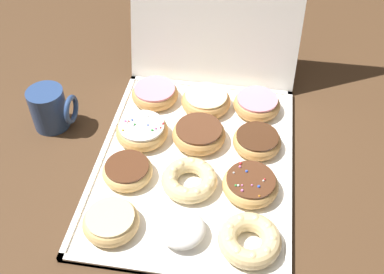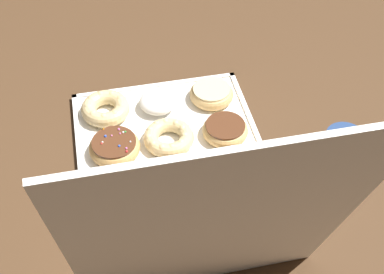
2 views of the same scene
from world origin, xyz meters
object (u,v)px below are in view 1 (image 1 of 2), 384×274
object	(u,v)px
glazed_ring_donut_0	(111,221)
chocolate_frosted_donut_3	(128,171)
donut_box	(194,164)
sprinkle_donut_5	(250,184)
pink_frosted_donut_11	(257,104)
cruller_donut_2	(250,240)
chocolate_frosted_donut_7	(199,134)
sprinkle_donut_6	(142,131)
pink_frosted_donut_9	(155,93)
cruller_donut_4	(192,180)
chocolate_frosted_donut_8	(257,141)
glazed_ring_donut_10	(205,101)
powdered_filled_donut_1	(182,229)
coffee_mug	(50,108)

from	to	relation	value
glazed_ring_donut_0	chocolate_frosted_donut_3	bearing A→B (deg)	90.69
donut_box	chocolate_frosted_donut_3	distance (m)	0.15
sprinkle_donut_5	pink_frosted_donut_11	distance (m)	0.26
cruller_donut_2	chocolate_frosted_donut_7	size ratio (longest dim) A/B	0.97
glazed_ring_donut_0	pink_frosted_donut_11	world-z (taller)	pink_frosted_donut_11
donut_box	sprinkle_donut_6	xyz separation A→B (m)	(-0.13, 0.06, 0.03)
glazed_ring_donut_0	cruller_donut_2	bearing A→B (deg)	-0.04
sprinkle_donut_5	pink_frosted_donut_9	world-z (taller)	sprinkle_donut_5
donut_box	cruller_donut_2	xyz separation A→B (m)	(0.13, -0.19, 0.02)
cruller_donut_2	pink_frosted_donut_9	bearing A→B (deg)	124.08
pink_frosted_donut_11	sprinkle_donut_6	bearing A→B (deg)	-151.81
chocolate_frosted_donut_3	sprinkle_donut_6	distance (m)	0.12
cruller_donut_2	sprinkle_donut_5	world-z (taller)	sprinkle_donut_5
cruller_donut_4	chocolate_frosted_donut_8	xyz separation A→B (m)	(0.13, 0.13, 0.00)
cruller_donut_2	chocolate_frosted_donut_3	bearing A→B (deg)	153.93
pink_frosted_donut_9	donut_box	bearing A→B (deg)	-56.56
pink_frosted_donut_9	cruller_donut_2	bearing A→B (deg)	-55.92
glazed_ring_donut_10	sprinkle_donut_5	bearing A→B (deg)	-62.78
cruller_donut_4	glazed_ring_donut_10	bearing A→B (deg)	91.53
glazed_ring_donut_0	chocolate_frosted_donut_3	size ratio (longest dim) A/B	1.02
glazed_ring_donut_0	powdered_filled_donut_1	size ratio (longest dim) A/B	1.22
chocolate_frosted_donut_3	chocolate_frosted_donut_8	distance (m)	0.30
donut_box	glazed_ring_donut_0	world-z (taller)	glazed_ring_donut_0
glazed_ring_donut_0	sprinkle_donut_5	world-z (taller)	sprinkle_donut_5
chocolate_frosted_donut_8	sprinkle_donut_5	bearing A→B (deg)	-92.83
pink_frosted_donut_9	glazed_ring_donut_10	world-z (taller)	glazed_ring_donut_10
cruller_donut_2	chocolate_frosted_donut_3	world-z (taller)	cruller_donut_2
sprinkle_donut_5	chocolate_frosted_donut_7	distance (m)	0.18
donut_box	pink_frosted_donut_11	distance (m)	0.23
glazed_ring_donut_0	pink_frosted_donut_9	xyz separation A→B (m)	(0.00, 0.39, 0.00)
cruller_donut_4	coffee_mug	distance (m)	0.39
chocolate_frosted_donut_3	glazed_ring_donut_10	bearing A→B (deg)	62.41
chocolate_frosted_donut_8	pink_frosted_donut_9	world-z (taller)	pink_frosted_donut_9
pink_frosted_donut_9	chocolate_frosted_donut_7	bearing A→B (deg)	-44.73
chocolate_frosted_donut_8	coffee_mug	xyz separation A→B (m)	(-0.49, 0.01, 0.02)
cruller_donut_2	coffee_mug	world-z (taller)	coffee_mug
cruller_donut_2	pink_frosted_donut_9	distance (m)	0.47
sprinkle_donut_5	pink_frosted_donut_9	xyz separation A→B (m)	(-0.26, 0.26, -0.00)
glazed_ring_donut_0	powdered_filled_donut_1	world-z (taller)	powdered_filled_donut_1
donut_box	chocolate_frosted_donut_3	bearing A→B (deg)	-155.04
chocolate_frosted_donut_8	pink_frosted_donut_11	xyz separation A→B (m)	(-0.01, 0.13, 0.00)
cruller_donut_2	coffee_mug	bearing A→B (deg)	150.98
sprinkle_donut_5	chocolate_frosted_donut_8	distance (m)	0.13
chocolate_frosted_donut_7	pink_frosted_donut_11	world-z (taller)	chocolate_frosted_donut_7
chocolate_frosted_donut_7	coffee_mug	xyz separation A→B (m)	(-0.35, 0.01, 0.02)
chocolate_frosted_donut_7	pink_frosted_donut_9	bearing A→B (deg)	135.27
cruller_donut_2	pink_frosted_donut_11	distance (m)	0.39
chocolate_frosted_donut_3	coffee_mug	xyz separation A→B (m)	(-0.22, 0.14, 0.02)
powdered_filled_donut_1	sprinkle_donut_5	world-z (taller)	sprinkle_donut_5
chocolate_frosted_donut_8	cruller_donut_2	bearing A→B (deg)	-89.73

